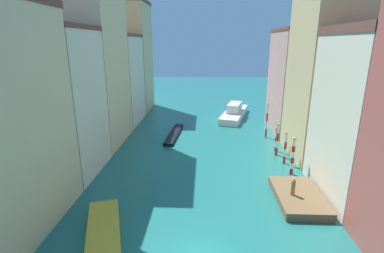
% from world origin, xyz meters
% --- Properties ---
extents(ground_plane, '(154.00, 154.00, 0.00)m').
position_xyz_m(ground_plane, '(0.00, 24.50, 0.00)').
color(ground_plane, '#1E6B66').
extents(building_left_1, '(7.47, 8.50, 15.08)m').
position_xyz_m(building_left_1, '(-14.58, 12.72, 7.55)').
color(building_left_1, beige).
rests_on(building_left_1, ground).
extents(building_left_2, '(7.47, 10.79, 22.30)m').
position_xyz_m(building_left_2, '(-14.58, 22.36, 11.16)').
color(building_left_2, beige).
rests_on(building_left_2, ground).
extents(building_left_3, '(7.47, 10.27, 14.74)m').
position_xyz_m(building_left_3, '(-14.58, 33.01, 7.38)').
color(building_left_3, beige).
rests_on(building_left_3, ground).
extents(building_left_4, '(7.47, 9.46, 21.12)m').
position_xyz_m(building_left_4, '(-14.58, 43.20, 10.57)').
color(building_left_4, '#DBB77A').
rests_on(building_left_4, ground).
extents(building_right_1, '(7.47, 9.51, 14.82)m').
position_xyz_m(building_right_1, '(14.58, 8.77, 7.42)').
color(building_right_1, beige).
rests_on(building_right_1, ground).
extents(building_right_2, '(7.47, 9.57, 22.00)m').
position_xyz_m(building_right_2, '(14.58, 18.58, 11.01)').
color(building_right_2, '#DBB77A').
rests_on(building_right_2, ground).
extents(building_right_3, '(7.47, 10.50, 15.39)m').
position_xyz_m(building_right_3, '(14.58, 28.84, 7.70)').
color(building_right_3, tan).
rests_on(building_right_3, ground).
extents(waterfront_dock, '(3.86, 6.62, 0.71)m').
position_xyz_m(waterfront_dock, '(8.69, 7.70, 0.35)').
color(waterfront_dock, brown).
rests_on(waterfront_dock, ground).
extents(person_on_dock, '(0.36, 0.36, 1.58)m').
position_xyz_m(person_on_dock, '(8.05, 7.39, 1.44)').
color(person_on_dock, olive).
rests_on(person_on_dock, waterfront_dock).
extents(mooring_pole_0, '(0.39, 0.39, 4.15)m').
position_xyz_m(mooring_pole_0, '(9.58, 13.01, 2.13)').
color(mooring_pole_0, red).
rests_on(mooring_pole_0, ground).
extents(mooring_pole_1, '(0.32, 0.32, 3.84)m').
position_xyz_m(mooring_pole_1, '(9.56, 15.80, 1.97)').
color(mooring_pole_1, red).
rests_on(mooring_pole_1, ground).
extents(mooring_pole_2, '(0.34, 0.34, 4.11)m').
position_xyz_m(mooring_pole_2, '(9.26, 18.36, 2.10)').
color(mooring_pole_2, red).
rests_on(mooring_pole_2, ground).
extents(mooring_pole_3, '(0.32, 0.32, 3.97)m').
position_xyz_m(mooring_pole_3, '(9.51, 19.83, 2.03)').
color(mooring_pole_3, red).
rests_on(mooring_pole_3, ground).
extents(mooring_pole_4, '(0.28, 0.28, 5.12)m').
position_xyz_m(mooring_pole_4, '(9.38, 25.38, 2.61)').
color(mooring_pole_4, red).
rests_on(mooring_pole_4, ground).
extents(vaporetto_white, '(6.52, 13.28, 2.68)m').
position_xyz_m(vaporetto_white, '(5.84, 36.78, 0.92)').
color(vaporetto_white, white).
rests_on(vaporetto_white, ground).
extents(gondola_black, '(2.01, 9.86, 0.43)m').
position_xyz_m(gondola_black, '(-4.18, 25.59, 0.21)').
color(gondola_black, black).
rests_on(gondola_black, ground).
extents(motorboat_0, '(4.27, 7.24, 0.77)m').
position_xyz_m(motorboat_0, '(-6.89, 2.31, 0.38)').
color(motorboat_0, gold).
rests_on(motorboat_0, ground).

